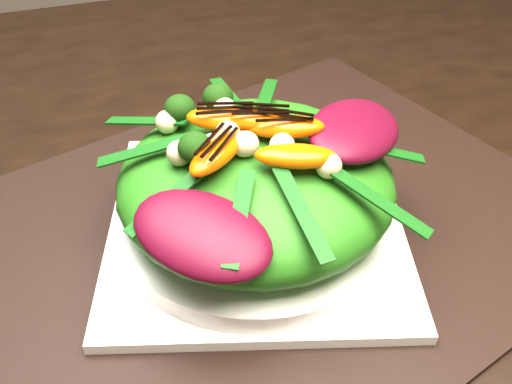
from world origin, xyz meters
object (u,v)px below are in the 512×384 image
object	(u,v)px
dining_table	(68,211)
lettuce_mound	(256,181)
placemat	(256,231)
plate_base	(256,226)
salad_bowl	(256,214)
orange_segment	(217,127)

from	to	relation	value
dining_table	lettuce_mound	world-z (taller)	dining_table
placemat	plate_base	distance (m)	0.01
salad_bowl	orange_segment	size ratio (longest dim) A/B	3.90
lettuce_mound	orange_segment	world-z (taller)	orange_segment
plate_base	salad_bowl	xyz separation A→B (m)	(0.00, 0.00, 0.01)
dining_table	placemat	world-z (taller)	dining_table
placemat	plate_base	world-z (taller)	plate_base
lettuce_mound	placemat	bearing A→B (deg)	-90.00
lettuce_mound	plate_base	bearing A→B (deg)	-90.00
plate_base	salad_bowl	distance (m)	0.01
salad_bowl	orange_segment	bearing A→B (deg)	140.77
dining_table	lettuce_mound	xyz separation A→B (m)	(0.15, -0.10, 0.08)
dining_table	salad_bowl	xyz separation A→B (m)	(0.15, -0.10, 0.04)
dining_table	orange_segment	size ratio (longest dim) A/B	26.84
dining_table	salad_bowl	bearing A→B (deg)	-34.45
orange_segment	dining_table	bearing A→B (deg)	146.54
orange_segment	salad_bowl	bearing A→B (deg)	-39.23
placemat	orange_segment	xyz separation A→B (m)	(-0.02, 0.02, 0.10)
lettuce_mound	orange_segment	distance (m)	0.05
dining_table	plate_base	bearing A→B (deg)	-34.45
dining_table	placemat	distance (m)	0.19
salad_bowl	lettuce_mound	bearing A→B (deg)	0.00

